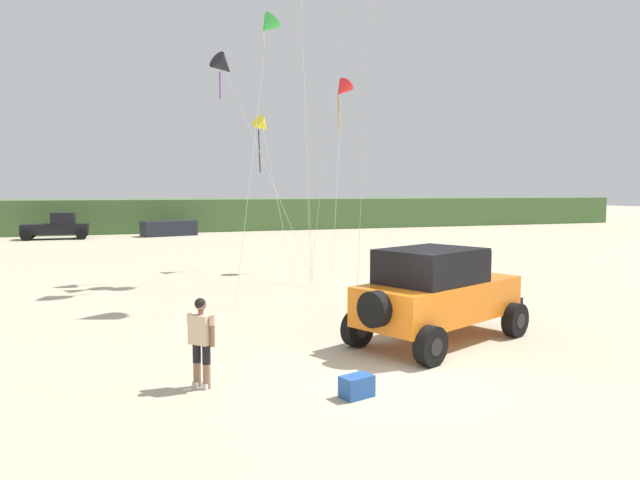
# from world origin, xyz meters

# --- Properties ---
(ground_plane) EXTENTS (220.00, 220.00, 0.00)m
(ground_plane) POSITION_xyz_m (0.00, 0.00, 0.00)
(ground_plane) COLOR #C1B293
(dune_ridge) EXTENTS (90.00, 8.37, 2.84)m
(dune_ridge) POSITION_xyz_m (2.58, 45.15, 1.42)
(dune_ridge) COLOR #4C703D
(dune_ridge) RESTS_ON ground_plane
(jeep) EXTENTS (5.00, 3.88, 2.26)m
(jeep) POSITION_xyz_m (2.01, 2.22, 1.20)
(jeep) COLOR orange
(jeep) RESTS_ON ground_plane
(person_watching) EXTENTS (0.47, 0.49, 1.67)m
(person_watching) POSITION_xyz_m (-3.76, 0.87, 0.94)
(person_watching) COLOR #8C664C
(person_watching) RESTS_ON ground_plane
(cooler_box) EXTENTS (0.64, 0.50, 0.38)m
(cooler_box) POSITION_xyz_m (-1.29, -0.55, 0.19)
(cooler_box) COLOR #23519E
(cooler_box) RESTS_ON ground_plane
(distant_pickup) EXTENTS (4.65, 2.49, 1.98)m
(distant_pickup) POSITION_xyz_m (-8.97, 37.67, 0.94)
(distant_pickup) COLOR black
(distant_pickup) RESTS_ON ground_plane
(distant_sedan) EXTENTS (4.49, 2.69, 1.20)m
(distant_sedan) POSITION_xyz_m (-0.85, 38.09, 0.60)
(distant_sedan) COLOR #1E232D
(distant_sedan) RESTS_ON ground_plane
(kite_red_delta) EXTENTS (3.28, 3.85, 8.91)m
(kite_red_delta) POSITION_xyz_m (-0.99, 13.01, 8.37)
(kite_red_delta) COLOR black
(kite_red_delta) RESTS_ON ground_plane
(kite_orange_streamer) EXTENTS (1.05, 6.13, 7.12)m
(kite_orange_streamer) POSITION_xyz_m (1.44, 16.62, 6.57)
(kite_orange_streamer) COLOR yellow
(kite_orange_streamer) RESTS_ON ground_plane
(kite_black_sled) EXTENTS (3.26, 6.09, 8.64)m
(kite_black_sled) POSITION_xyz_m (4.71, 14.96, 8.12)
(kite_black_sled) COLOR red
(kite_black_sled) RESTS_ON ground_plane
(kite_white_parafoil) EXTENTS (3.18, 5.96, 10.67)m
(kite_white_parafoil) POSITION_xyz_m (0.81, 13.21, 10.10)
(kite_white_parafoil) COLOR green
(kite_white_parafoil) RESTS_ON ground_plane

